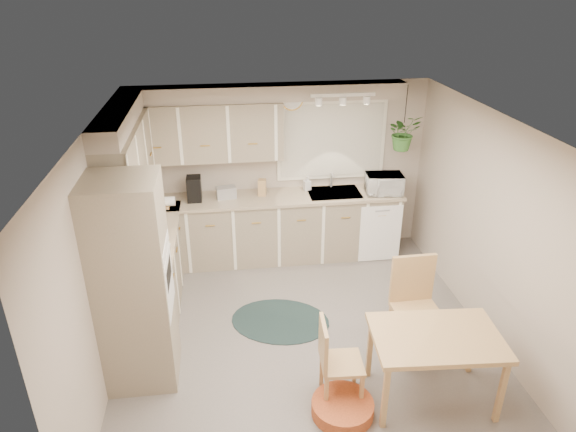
# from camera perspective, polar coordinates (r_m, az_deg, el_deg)

# --- Properties ---
(floor) EXTENTS (4.20, 4.20, 0.00)m
(floor) POSITION_cam_1_polar(r_m,az_deg,el_deg) (5.89, 1.80, -13.09)
(floor) COLOR slate
(floor) RESTS_ON ground
(ceiling) EXTENTS (4.20, 4.20, 0.00)m
(ceiling) POSITION_cam_1_polar(r_m,az_deg,el_deg) (4.78, 2.19, 10.07)
(ceiling) COLOR white
(ceiling) RESTS_ON wall_back
(wall_back) EXTENTS (4.00, 0.04, 2.40)m
(wall_back) POSITION_cam_1_polar(r_m,az_deg,el_deg) (7.13, -0.81, 5.16)
(wall_back) COLOR #B2A393
(wall_back) RESTS_ON floor
(wall_front) EXTENTS (4.00, 0.04, 2.40)m
(wall_front) POSITION_cam_1_polar(r_m,az_deg,el_deg) (3.56, 7.86, -18.67)
(wall_front) COLOR #B2A393
(wall_front) RESTS_ON floor
(wall_left) EXTENTS (0.04, 4.20, 2.40)m
(wall_left) POSITION_cam_1_polar(r_m,az_deg,el_deg) (5.31, -19.90, -3.92)
(wall_left) COLOR #B2A393
(wall_left) RESTS_ON floor
(wall_right) EXTENTS (0.04, 4.20, 2.40)m
(wall_right) POSITION_cam_1_polar(r_m,az_deg,el_deg) (5.88, 21.60, -1.31)
(wall_right) COLOR #B2A393
(wall_right) RESTS_ON floor
(base_cab_left) EXTENTS (0.60, 1.85, 0.90)m
(base_cab_left) POSITION_cam_1_polar(r_m,az_deg,el_deg) (6.36, -14.84, -5.89)
(base_cab_left) COLOR gray
(base_cab_left) RESTS_ON floor
(base_cab_back) EXTENTS (3.60, 0.60, 0.90)m
(base_cab_back) POSITION_cam_1_polar(r_m,az_deg,el_deg) (7.14, -2.08, -1.41)
(base_cab_back) COLOR gray
(base_cab_back) RESTS_ON floor
(counter_left) EXTENTS (0.64, 1.89, 0.04)m
(counter_left) POSITION_cam_1_polar(r_m,az_deg,el_deg) (6.14, -15.23, -2.13)
(counter_left) COLOR tan
(counter_left) RESTS_ON base_cab_left
(counter_back) EXTENTS (3.64, 0.64, 0.04)m
(counter_back) POSITION_cam_1_polar(r_m,az_deg,el_deg) (6.93, -2.13, 2.03)
(counter_back) COLOR tan
(counter_back) RESTS_ON base_cab_back
(oven_stack) EXTENTS (0.65, 0.65, 2.10)m
(oven_stack) POSITION_cam_1_polar(r_m,az_deg,el_deg) (5.00, -16.77, -7.35)
(oven_stack) COLOR gray
(oven_stack) RESTS_ON floor
(wall_oven_face) EXTENTS (0.02, 0.56, 0.58)m
(wall_oven_face) POSITION_cam_1_polar(r_m,az_deg,el_deg) (4.95, -13.09, -7.20)
(wall_oven_face) COLOR white
(wall_oven_face) RESTS_ON oven_stack
(upper_cab_left) EXTENTS (0.35, 2.00, 0.75)m
(upper_cab_left) POSITION_cam_1_polar(r_m,az_deg,el_deg) (5.93, -17.39, 6.15)
(upper_cab_left) COLOR gray
(upper_cab_left) RESTS_ON wall_left
(upper_cab_back) EXTENTS (2.00, 0.35, 0.75)m
(upper_cab_back) POSITION_cam_1_polar(r_m,az_deg,el_deg) (6.73, -9.26, 9.19)
(upper_cab_back) COLOR gray
(upper_cab_back) RESTS_ON wall_back
(soffit_left) EXTENTS (0.30, 2.00, 0.20)m
(soffit_left) POSITION_cam_1_polar(r_m,az_deg,el_deg) (5.81, -18.24, 10.55)
(soffit_left) COLOR #B2A393
(soffit_left) RESTS_ON wall_left
(soffit_back) EXTENTS (3.60, 0.30, 0.20)m
(soffit_back) POSITION_cam_1_polar(r_m,az_deg,el_deg) (6.66, -2.47, 13.54)
(soffit_back) COLOR #B2A393
(soffit_back) RESTS_ON wall_back
(cooktop) EXTENTS (0.52, 0.58, 0.02)m
(cooktop) POSITION_cam_1_polar(r_m,az_deg,el_deg) (5.62, -15.79, -4.57)
(cooktop) COLOR white
(cooktop) RESTS_ON counter_left
(range_hood) EXTENTS (0.40, 0.60, 0.14)m
(range_hood) POSITION_cam_1_polar(r_m,az_deg,el_deg) (5.42, -16.55, -0.40)
(range_hood) COLOR white
(range_hood) RESTS_ON upper_cab_left
(window_blinds) EXTENTS (1.40, 0.02, 1.00)m
(window_blinds) POSITION_cam_1_polar(r_m,az_deg,el_deg) (7.09, 4.88, 8.36)
(window_blinds) COLOR white
(window_blinds) RESTS_ON wall_back
(window_frame) EXTENTS (1.50, 0.02, 1.10)m
(window_frame) POSITION_cam_1_polar(r_m,az_deg,el_deg) (7.10, 4.87, 8.38)
(window_frame) COLOR white
(window_frame) RESTS_ON wall_back
(sink) EXTENTS (0.70, 0.48, 0.10)m
(sink) POSITION_cam_1_polar(r_m,az_deg,el_deg) (7.08, 5.14, 2.29)
(sink) COLOR #B4B7BC
(sink) RESTS_ON counter_back
(dishwasher_front) EXTENTS (0.58, 0.02, 0.83)m
(dishwasher_front) POSITION_cam_1_polar(r_m,az_deg,el_deg) (7.16, 10.22, -1.95)
(dishwasher_front) COLOR white
(dishwasher_front) RESTS_ON base_cab_back
(track_light_bar) EXTENTS (0.80, 0.04, 0.04)m
(track_light_bar) POSITION_cam_1_polar(r_m,az_deg,el_deg) (6.42, 6.13, 13.24)
(track_light_bar) COLOR white
(track_light_bar) RESTS_ON ceiling
(wall_clock) EXTENTS (0.30, 0.03, 0.30)m
(wall_clock) POSITION_cam_1_polar(r_m,az_deg,el_deg) (6.84, 0.45, 12.86)
(wall_clock) COLOR gold
(wall_clock) RESTS_ON wall_back
(dining_table) EXTENTS (1.21, 0.85, 0.73)m
(dining_table) POSITION_cam_1_polar(r_m,az_deg,el_deg) (5.13, 15.73, -15.83)
(dining_table) COLOR tan
(dining_table) RESTS_ON floor
(chair_left) EXTENTS (0.42, 0.42, 0.85)m
(chair_left) POSITION_cam_1_polar(r_m,az_deg,el_deg) (4.94, 6.03, -15.74)
(chair_left) COLOR tan
(chair_left) RESTS_ON floor
(chair_back) EXTENTS (0.50, 0.50, 1.05)m
(chair_back) POSITION_cam_1_polar(r_m,az_deg,el_deg) (5.51, 14.24, -10.18)
(chair_back) COLOR tan
(chair_back) RESTS_ON floor
(braided_rug) EXTENTS (1.35, 1.16, 0.01)m
(braided_rug) POSITION_cam_1_polar(r_m,az_deg,el_deg) (6.09, -0.87, -11.56)
(braided_rug) COLOR black
(braided_rug) RESTS_ON floor
(pet_bed) EXTENTS (0.68, 0.68, 0.13)m
(pet_bed) POSITION_cam_1_polar(r_m,az_deg,el_deg) (5.03, 6.08, -20.42)
(pet_bed) COLOR #C75627
(pet_bed) RESTS_ON floor
(microwave) EXTENTS (0.51, 0.31, 0.33)m
(microwave) POSITION_cam_1_polar(r_m,az_deg,el_deg) (7.08, 10.63, 3.76)
(microwave) COLOR white
(microwave) RESTS_ON counter_back
(soap_bottle) EXTENTS (0.13, 0.22, 0.09)m
(soap_bottle) POSITION_cam_1_polar(r_m,az_deg,el_deg) (7.12, 2.14, 3.26)
(soap_bottle) COLOR white
(soap_bottle) RESTS_ON counter_back
(hanging_plant) EXTENTS (0.50, 0.54, 0.37)m
(hanging_plant) POSITION_cam_1_polar(r_m,az_deg,el_deg) (6.95, 12.66, 8.64)
(hanging_plant) COLOR #376F2C
(hanging_plant) RESTS_ON ceiling
(coffee_maker) EXTENTS (0.19, 0.23, 0.33)m
(coffee_maker) POSITION_cam_1_polar(r_m,az_deg,el_deg) (6.85, -10.39, 3.00)
(coffee_maker) COLOR black
(coffee_maker) RESTS_ON counter_back
(toaster) EXTENTS (0.28, 0.18, 0.16)m
(toaster) POSITION_cam_1_polar(r_m,az_deg,el_deg) (6.89, -6.89, 2.61)
(toaster) COLOR #B4B7BC
(toaster) RESTS_ON counter_back
(knife_block) EXTENTS (0.12, 0.12, 0.23)m
(knife_block) POSITION_cam_1_polar(r_m,az_deg,el_deg) (6.92, -2.89, 3.19)
(knife_block) COLOR tan
(knife_block) RESTS_ON counter_back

